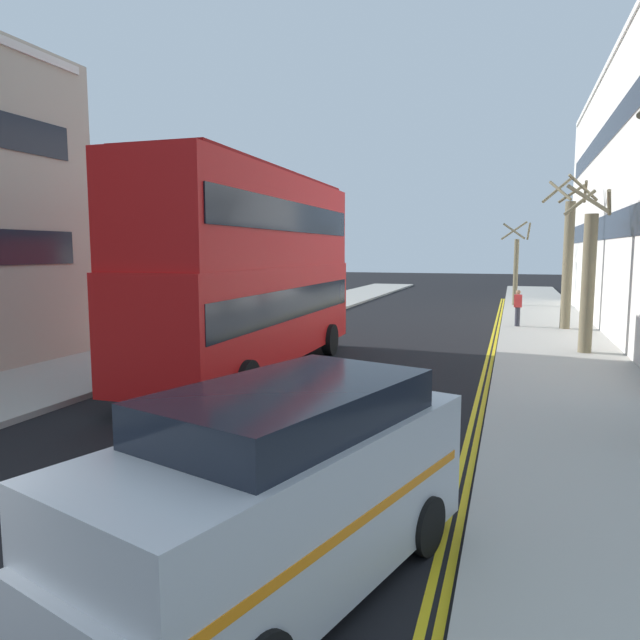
% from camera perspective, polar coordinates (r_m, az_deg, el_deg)
% --- Properties ---
extents(sidewalk_right, '(4.00, 80.00, 0.14)m').
position_cam_1_polar(sidewalk_right, '(18.74, 22.88, -4.22)').
color(sidewalk_right, '#ADA89E').
rests_on(sidewalk_right, ground).
extents(sidewalk_left, '(4.00, 80.00, 0.14)m').
position_cam_1_polar(sidewalk_left, '(21.89, -13.41, -2.35)').
color(sidewalk_left, '#ADA89E').
rests_on(sidewalk_left, ground).
extents(kerb_line_outer, '(0.10, 56.00, 0.01)m').
position_cam_1_polar(kerb_line_outer, '(16.74, 16.19, -5.46)').
color(kerb_line_outer, yellow).
rests_on(kerb_line_outer, ground).
extents(kerb_line_inner, '(0.10, 56.00, 0.01)m').
position_cam_1_polar(kerb_line_inner, '(16.74, 15.64, -5.43)').
color(kerb_line_inner, yellow).
rests_on(kerb_line_inner, ground).
extents(double_decker_bus_away, '(2.92, 10.84, 5.64)m').
position_cam_1_polar(double_decker_bus_away, '(16.54, -6.48, 5.20)').
color(double_decker_bus_away, red).
rests_on(double_decker_bus_away, ground).
extents(taxi_minivan, '(3.19, 5.15, 2.12)m').
position_cam_1_polar(taxi_minivan, '(6.12, -4.21, -16.37)').
color(taxi_minivan, silver).
rests_on(taxi_minivan, ground).
extents(pedestrian_far, '(0.34, 0.22, 1.62)m').
position_cam_1_polar(pedestrian_far, '(27.26, 18.81, 1.19)').
color(pedestrian_far, '#2D2D38').
rests_on(pedestrian_far, sidewalk_right).
extents(street_tree_near, '(1.75, 1.89, 5.18)m').
position_cam_1_polar(street_tree_near, '(37.93, 18.67, 5.16)').
color(street_tree_near, '#6B6047').
rests_on(street_tree_near, sidewalk_right).
extents(street_tree_far, '(2.20, 2.22, 6.55)m').
position_cam_1_polar(street_tree_far, '(27.05, 23.12, 5.61)').
color(street_tree_far, '#6B6047').
rests_on(street_tree_far, sidewalk_right).
extents(street_tree_distant, '(1.48, 1.73, 5.44)m').
position_cam_1_polar(street_tree_distant, '(20.90, 24.79, 3.71)').
color(street_tree_distant, '#6B6047').
rests_on(street_tree_distant, sidewalk_right).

